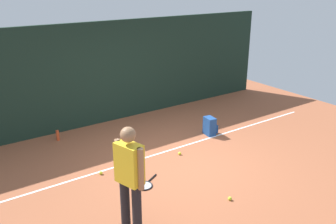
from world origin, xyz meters
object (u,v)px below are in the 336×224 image
object	(u,v)px
tennis_player	(130,175)
water_bottle	(58,135)
tennis_ball_mid_court	(101,173)
tennis_racket	(145,185)
tennis_ball_near_player	(230,199)
tennis_ball_by_fence	(180,153)
backpack	(210,126)

from	to	relation	value
tennis_player	water_bottle	distance (m)	3.95
tennis_ball_mid_court	water_bottle	size ratio (longest dim) A/B	0.27
tennis_racket	tennis_ball_mid_court	bearing A→B (deg)	-86.96
tennis_player	water_bottle	bearing A→B (deg)	-18.83
tennis_player	tennis_ball_near_player	xyz separation A→B (m)	(1.79, -0.23, -0.93)
tennis_ball_near_player	tennis_ball_mid_court	xyz separation A→B (m)	(-1.45, 2.06, 0.00)
tennis_ball_near_player	tennis_ball_by_fence	bearing A→B (deg)	80.80
tennis_player	tennis_ball_mid_court	world-z (taller)	tennis_player
tennis_player	tennis_ball_by_fence	world-z (taller)	tennis_player
tennis_racket	water_bottle	xyz separation A→B (m)	(-0.65, 2.86, 0.11)
tennis_player	tennis_ball_mid_court	distance (m)	2.08
tennis_player	tennis_ball_by_fence	bearing A→B (deg)	-68.09
tennis_ball_by_fence	water_bottle	size ratio (longest dim) A/B	0.27
tennis_ball_mid_court	tennis_player	bearing A→B (deg)	-100.40
tennis_ball_by_fence	backpack	bearing A→B (deg)	20.33
tennis_ball_near_player	tennis_ball_by_fence	xyz separation A→B (m)	(0.30, 1.86, 0.00)
tennis_ball_near_player	tennis_ball_by_fence	world-z (taller)	same
tennis_ball_by_fence	tennis_ball_near_player	bearing A→B (deg)	-99.20
tennis_ball_near_player	tennis_ball_by_fence	size ratio (longest dim) A/B	1.00
backpack	water_bottle	distance (m)	3.62
tennis_player	tennis_racket	world-z (taller)	tennis_player
backpack	tennis_ball_by_fence	distance (m)	1.35
water_bottle	tennis_ball_by_fence	bearing A→B (deg)	-49.46
backpack	water_bottle	bearing A→B (deg)	68.15
tennis_racket	water_bottle	bearing A→B (deg)	-105.10
water_bottle	tennis_ball_near_player	bearing A→B (deg)	-68.60
backpack	water_bottle	world-z (taller)	backpack
backpack	tennis_player	bearing A→B (deg)	129.46
backpack	tennis_ball_mid_court	distance (m)	3.02
backpack	tennis_ball_by_fence	bearing A→B (deg)	117.67
tennis_racket	tennis_ball_by_fence	bearing A→B (deg)	178.79
water_bottle	backpack	bearing A→B (deg)	-29.19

